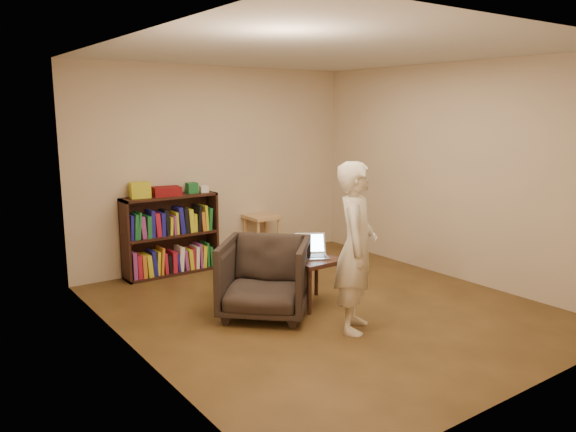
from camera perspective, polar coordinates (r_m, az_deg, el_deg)
floor at (r=5.99m, az=3.61°, el=-9.24°), size 4.50×4.50×0.00m
ceiling at (r=5.65m, az=3.93°, el=16.37°), size 4.50×4.50×0.00m
wall_back at (r=7.54m, az=-7.18°, el=5.02°), size 4.00×0.00×4.00m
wall_left at (r=4.68m, az=-15.54°, el=1.19°), size 0.00×4.50×4.50m
wall_right at (r=7.11m, az=16.38°, el=4.31°), size 0.00×4.50×4.50m
bookshelf at (r=7.20m, az=-11.84°, el=-2.34°), size 1.20×0.30×1.00m
box_yellow at (r=6.97m, az=-14.80°, el=2.57°), size 0.25×0.20×0.19m
red_cloth at (r=7.07m, az=-12.23°, el=2.48°), size 0.37×0.30×0.11m
box_green at (r=7.24m, az=-9.75°, el=2.83°), size 0.14×0.14×0.13m
box_white at (r=7.28m, az=-8.53°, el=2.72°), size 0.12×0.12×0.08m
stool at (r=7.75m, az=-2.66°, el=-0.77°), size 0.42×0.42×0.61m
armchair at (r=5.65m, az=-2.37°, el=-6.27°), size 1.20×1.20×0.78m
side_table at (r=5.94m, az=2.59°, el=-5.09°), size 0.50×0.50×0.51m
laptop at (r=5.98m, az=2.42°, el=-3.61°), size 0.45×0.45×0.23m
person at (r=5.21m, az=6.94°, el=-3.21°), size 0.68×0.67×1.59m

